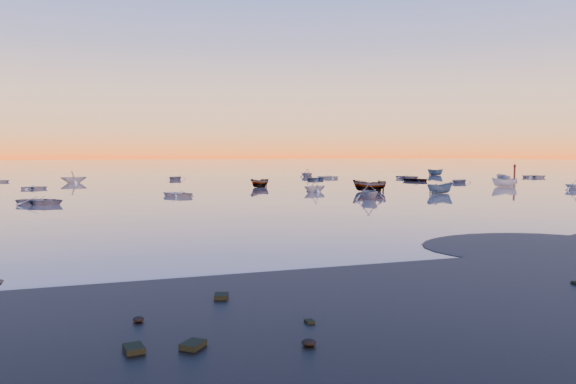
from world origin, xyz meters
name	(u,v)px	position (x,y,z in m)	size (l,w,h in m)	color
ground	(199,175)	(0.00, 100.00, 0.00)	(600.00, 600.00, 0.00)	#71645E
mud_lobes	(535,245)	(0.00, -1.00, 0.01)	(140.00, 6.00, 0.07)	black
moored_fleet	(257,187)	(0.00, 53.00, 0.00)	(124.00, 58.00, 1.20)	#BABAB6
boat_near_left	(41,204)	(-26.89, 32.93, 0.00)	(4.50, 1.88, 1.13)	slate
boat_near_center	(440,194)	(17.01, 32.64, 0.00)	(3.81, 1.61, 1.32)	#39576E
boat_near_right	(575,190)	(37.63, 32.48, 0.00)	(3.23, 1.45, 1.13)	#BABAB6
channel_marker	(514,175)	(43.54, 50.56, 1.27)	(0.90, 0.90, 3.21)	#46140F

